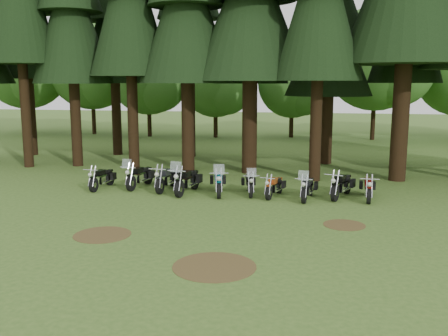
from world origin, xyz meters
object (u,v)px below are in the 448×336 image
at_px(motorcycle_4, 218,183).
at_px(motorcycle_6, 274,187).
at_px(motorcycle_0, 102,179).
at_px(motorcycle_5, 249,184).
at_px(motorcycle_9, 368,189).
at_px(motorcycle_2, 167,179).
at_px(motorcycle_3, 187,181).
at_px(motorcycle_8, 341,186).
at_px(motorcycle_1, 140,177).
at_px(motorcycle_7, 308,188).

distance_m(motorcycle_4, motorcycle_6, 2.37).
distance_m(motorcycle_0, motorcycle_6, 7.69).
distance_m(motorcycle_0, motorcycle_5, 6.61).
height_order(motorcycle_0, motorcycle_9, motorcycle_9).
distance_m(motorcycle_2, motorcycle_3, 1.13).
bearing_deg(motorcycle_0, motorcycle_5, 5.06).
bearing_deg(motorcycle_8, motorcycle_6, -152.58).
bearing_deg(motorcycle_5, motorcycle_0, 168.37).
height_order(motorcycle_1, motorcycle_5, motorcycle_1).
distance_m(motorcycle_8, motorcycle_9, 1.06).
bearing_deg(motorcycle_6, motorcycle_9, 16.46).
xyz_separation_m(motorcycle_2, motorcycle_3, (1.03, -0.45, 0.03)).
height_order(motorcycle_4, motorcycle_5, motorcycle_4).
relative_size(motorcycle_2, motorcycle_4, 1.00).
bearing_deg(motorcycle_8, motorcycle_0, -158.97).
distance_m(motorcycle_1, motorcycle_9, 9.91).
distance_m(motorcycle_2, motorcycle_7, 6.15).
xyz_separation_m(motorcycle_5, motorcycle_6, (1.07, -0.22, -0.03)).
distance_m(motorcycle_6, motorcycle_9, 3.78).
relative_size(motorcycle_1, motorcycle_5, 1.13).
bearing_deg(motorcycle_7, motorcycle_4, -175.24).
bearing_deg(motorcycle_3, motorcycle_7, 5.91).
bearing_deg(motorcycle_2, motorcycle_3, -19.08).
bearing_deg(motorcycle_5, motorcycle_3, 173.80).
distance_m(motorcycle_1, motorcycle_6, 6.16).
distance_m(motorcycle_4, motorcycle_8, 5.12).
height_order(motorcycle_1, motorcycle_4, motorcycle_4).
height_order(motorcycle_2, motorcycle_6, motorcycle_2).
distance_m(motorcycle_4, motorcycle_9, 6.15).
relative_size(motorcycle_1, motorcycle_4, 0.99).
xyz_separation_m(motorcycle_0, motorcycle_9, (11.46, 0.06, 0.01)).
height_order(motorcycle_3, motorcycle_4, motorcycle_3).
distance_m(motorcycle_2, motorcycle_5, 3.68).
xyz_separation_m(motorcycle_2, motorcycle_6, (4.75, -0.39, -0.08)).
xyz_separation_m(motorcycle_0, motorcycle_5, (6.61, 0.09, -0.00)).
height_order(motorcycle_1, motorcycle_8, motorcycle_1).
height_order(motorcycle_5, motorcycle_6, motorcycle_5).
distance_m(motorcycle_1, motorcycle_2, 1.39).
height_order(motorcycle_0, motorcycle_1, motorcycle_1).
bearing_deg(motorcycle_9, motorcycle_6, -174.35).
xyz_separation_m(motorcycle_3, motorcycle_8, (6.45, 0.43, -0.04)).
bearing_deg(motorcycle_0, motorcycle_3, 1.43).
relative_size(motorcycle_0, motorcycle_6, 1.09).
bearing_deg(motorcycle_8, motorcycle_3, -156.42).
bearing_deg(motorcycle_4, motorcycle_9, -11.02).
height_order(motorcycle_8, motorcycle_9, motorcycle_8).
bearing_deg(motorcycle_4, motorcycle_7, -16.61).
relative_size(motorcycle_8, motorcycle_9, 1.03).
xyz_separation_m(motorcycle_1, motorcycle_7, (7.49, -0.92, -0.03)).
height_order(motorcycle_4, motorcycle_6, motorcycle_4).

